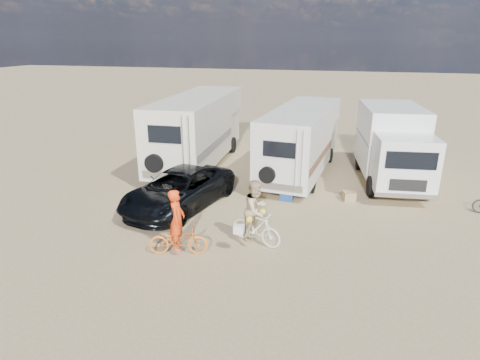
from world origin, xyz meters
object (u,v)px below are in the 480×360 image
(bike_woman, at_px, (256,227))
(rider_woman, at_px, (256,215))
(rv_left, at_px, (198,131))
(cooler, at_px, (287,195))
(rv_main, at_px, (301,142))
(rider_man, at_px, (177,226))
(box_truck, at_px, (393,147))
(crate, at_px, (349,196))
(bike_man, at_px, (178,240))
(dark_suv, at_px, (179,189))

(bike_woman, distance_m, rider_woman, 0.40)
(bike_woman, bearing_deg, rv_left, 53.54)
(rv_left, bearing_deg, cooler, -38.52)
(cooler, bearing_deg, rv_main, 91.81)
(rider_man, bearing_deg, box_truck, -53.39)
(rv_main, relative_size, box_truck, 1.31)
(rv_left, xyz_separation_m, cooler, (4.91, -3.57, -1.47))
(rider_woman, xyz_separation_m, crate, (2.70, 4.28, -0.75))
(bike_man, xyz_separation_m, bike_woman, (2.01, 1.20, 0.08))
(rv_left, xyz_separation_m, crate, (7.22, -2.96, -1.49))
(rv_left, height_order, rider_man, rv_left)
(bike_man, height_order, rider_woman, rider_woman)
(box_truck, xyz_separation_m, crate, (-1.64, -2.50, -1.41))
(box_truck, bearing_deg, bike_man, -135.41)
(dark_suv, xyz_separation_m, bike_woman, (3.34, -1.98, -0.17))
(bike_man, distance_m, rider_man, 0.45)
(box_truck, distance_m, bike_woman, 8.11)
(bike_man, height_order, cooler, bike_man)
(rider_man, bearing_deg, rv_left, 1.74)
(rider_man, xyz_separation_m, cooler, (2.39, 4.87, -0.70))
(rider_woman, distance_m, cooler, 3.76)
(bike_man, distance_m, rider_woman, 2.38)
(rv_main, xyz_separation_m, bike_woman, (-0.47, -7.07, -0.98))
(dark_suv, distance_m, rider_woman, 3.89)
(rv_main, height_order, rv_left, rv_left)
(bike_man, relative_size, cooler, 3.46)
(rv_left, bearing_deg, bike_man, -75.89)
(dark_suv, bearing_deg, box_truck, 44.64)
(rider_man, relative_size, rider_woman, 0.97)
(bike_woman, distance_m, crate, 5.07)
(crate, bearing_deg, rv_left, 157.67)
(dark_suv, xyz_separation_m, cooler, (3.73, 1.69, -0.50))
(box_truck, height_order, rider_man, box_truck)
(rider_man, bearing_deg, crate, -55.51)
(bike_man, bearing_deg, cooler, -41.02)
(dark_suv, xyz_separation_m, crate, (6.04, 2.30, -0.52))
(bike_woman, relative_size, crate, 3.97)
(rv_main, distance_m, rv_left, 5.00)
(rv_main, relative_size, bike_woman, 4.28)
(bike_woman, xyz_separation_m, rider_woman, (0.00, 0.00, 0.40))
(rider_woman, bearing_deg, rider_man, 142.41)
(box_truck, xyz_separation_m, rider_woman, (-4.34, -6.77, -0.67))
(dark_suv, relative_size, rider_woman, 2.70)
(box_truck, distance_m, rider_woman, 8.07)
(box_truck, height_order, crate, box_truck)
(box_truck, relative_size, rider_woman, 3.10)
(rv_main, distance_m, dark_suv, 6.41)
(bike_man, bearing_deg, crate, -55.51)
(rider_man, bearing_deg, bike_woman, -74.01)
(rv_left, bearing_deg, box_truck, -5.54)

